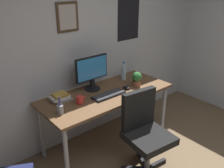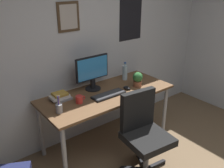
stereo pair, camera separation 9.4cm
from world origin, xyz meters
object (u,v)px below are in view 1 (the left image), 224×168
object	(u,v)px
water_bottle	(124,72)
computer_mouse	(126,88)
coffee_mug_near	(80,100)
potted_plant	(137,79)
monitor	(92,72)
office_chair	(145,129)
keyboard	(109,95)
pen_cup	(60,109)
book_stack_left	(61,97)

from	to	relation	value
water_bottle	computer_mouse	bearing A→B (deg)	-126.06
coffee_mug_near	potted_plant	world-z (taller)	potted_plant
monitor	coffee_mug_near	bearing A→B (deg)	-146.40
computer_mouse	water_bottle	distance (m)	0.34
office_chair	computer_mouse	bearing A→B (deg)	66.65
keyboard	pen_cup	bearing A→B (deg)	179.96
potted_plant	pen_cup	bearing A→B (deg)	179.63
office_chair	pen_cup	world-z (taller)	same
computer_mouse	coffee_mug_near	bearing A→B (deg)	175.66
potted_plant	computer_mouse	bearing A→B (deg)	174.51
book_stack_left	monitor	bearing A→B (deg)	2.79
coffee_mug_near	computer_mouse	bearing A→B (deg)	-4.34
keyboard	computer_mouse	world-z (taller)	computer_mouse
pen_cup	office_chair	bearing A→B (deg)	-37.75
computer_mouse	pen_cup	size ratio (longest dim) A/B	0.55
water_bottle	book_stack_left	xyz separation A→B (m)	(-1.00, -0.01, -0.06)
computer_mouse	potted_plant	xyz separation A→B (m)	(0.17, -0.02, 0.09)
keyboard	water_bottle	size ratio (longest dim) A/B	1.70
water_bottle	potted_plant	bearing A→B (deg)	-95.02
monitor	water_bottle	world-z (taller)	monitor
water_bottle	potted_plant	xyz separation A→B (m)	(-0.02, -0.28, -0.00)
keyboard	pen_cup	distance (m)	0.66
office_chair	water_bottle	size ratio (longest dim) A/B	3.76
office_chair	keyboard	distance (m)	0.60
office_chair	monitor	xyz separation A→B (m)	(-0.10, 0.83, 0.46)
book_stack_left	keyboard	bearing A→B (deg)	-27.11
monitor	water_bottle	size ratio (longest dim) A/B	1.82
water_bottle	pen_cup	xyz separation A→B (m)	(-1.15, -0.27, -0.05)
office_chair	computer_mouse	size ratio (longest dim) A/B	8.64
keyboard	coffee_mug_near	size ratio (longest dim) A/B	3.56
office_chair	coffee_mug_near	xyz separation A→B (m)	(-0.43, 0.61, 0.27)
monitor	pen_cup	size ratio (longest dim) A/B	2.30
office_chair	pen_cup	bearing A→B (deg)	142.25
keyboard	book_stack_left	bearing A→B (deg)	152.89
office_chair	water_bottle	distance (m)	0.99
office_chair	book_stack_left	size ratio (longest dim) A/B	4.07
book_stack_left	computer_mouse	bearing A→B (deg)	-17.23
computer_mouse	water_bottle	bearing A→B (deg)	53.94
computer_mouse	coffee_mug_near	size ratio (longest dim) A/B	0.91
coffee_mug_near	pen_cup	bearing A→B (deg)	-168.04
monitor	coffee_mug_near	world-z (taller)	monitor
potted_plant	water_bottle	bearing A→B (deg)	84.98
potted_plant	monitor	bearing A→B (deg)	150.27
monitor	computer_mouse	size ratio (longest dim) A/B	4.18
office_chair	potted_plant	world-z (taller)	office_chair
keyboard	potted_plant	world-z (taller)	potted_plant
keyboard	pen_cup	world-z (taller)	pen_cup
monitor	coffee_mug_near	size ratio (longest dim) A/B	3.81
keyboard	pen_cup	xyz separation A→B (m)	(-0.66, 0.00, 0.04)
computer_mouse	coffee_mug_near	distance (m)	0.68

